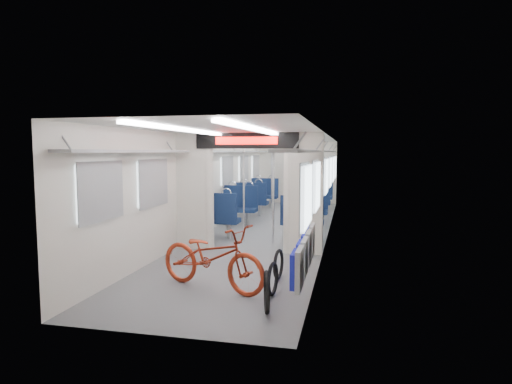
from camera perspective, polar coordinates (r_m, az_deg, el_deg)
carriage at (r=9.97m, az=1.24°, el=2.87°), size 12.00×12.02×2.31m
bicycle at (r=6.13m, az=-5.89°, el=-8.56°), size 1.88×1.20×0.93m
flip_bench at (r=5.87m, az=6.50°, el=-8.05°), size 0.12×2.08×0.49m
bike_hoop_a at (r=5.27m, az=1.43°, el=-13.45°), size 0.18×0.52×0.53m
bike_hoop_b at (r=5.89m, az=2.23°, el=-11.73°), size 0.09×0.47×0.47m
bike_hoop_c at (r=6.60m, az=3.02°, el=-9.81°), size 0.10×0.47×0.47m
seat_bay_near_left at (r=10.50m, az=-3.55°, el=-2.13°), size 0.95×2.26×1.16m
seat_bay_near_right at (r=10.25m, az=6.73°, el=-2.43°), size 0.92×2.12×1.11m
seat_bay_far_left at (r=13.77m, az=0.34°, el=-0.34°), size 0.94×2.21×1.14m
seat_bay_far_right at (r=13.82m, az=8.21°, el=-0.52°), size 0.88×1.95×1.06m
stanchion_near_left at (r=9.11m, az=-1.64°, el=0.42°), size 0.04×0.04×2.30m
stanchion_near_right at (r=9.00m, az=2.32°, el=0.35°), size 0.05×0.05×2.30m
stanchion_far_left at (r=12.26m, az=2.12°, el=1.70°), size 0.05×0.05×2.30m
stanchion_far_right at (r=11.95m, az=4.90°, el=1.59°), size 0.04×0.04×2.30m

